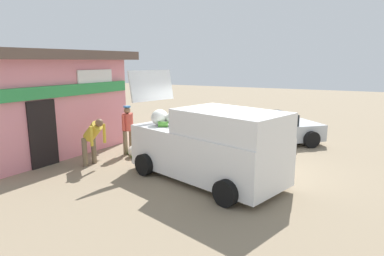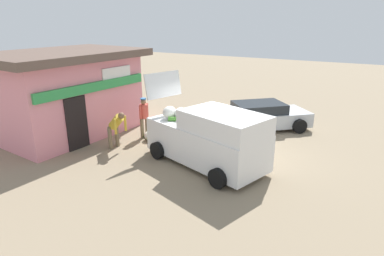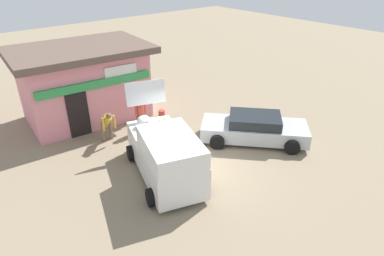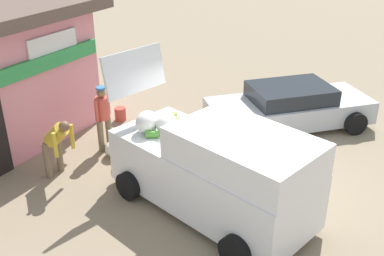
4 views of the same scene
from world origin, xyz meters
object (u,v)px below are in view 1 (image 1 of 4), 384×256
Objects in this scene: paint_bucket at (140,137)px; delivery_van at (210,145)px; storefront_bar at (34,101)px; unloaded_banana_pile at (136,151)px; parked_sedan at (263,130)px; vendor_standing at (128,127)px; customer_bending at (93,137)px.

delivery_van is at bearing -123.67° from paint_bucket.
delivery_van is at bearing -90.68° from storefront_bar.
unloaded_banana_pile is (0.96, -3.51, -1.61)m from storefront_bar.
storefront_bar is 3.98m from unloaded_banana_pile.
delivery_van is at bearing 176.61° from parked_sedan.
storefront_bar is 1.46× the size of parked_sedan.
delivery_van is 3.37m from unloaded_banana_pile.
storefront_bar is 3.94× the size of vendor_standing.
vendor_standing is at bearing 67.04° from unloaded_banana_pile.
paint_bucket is at bearing 31.10° from unloaded_banana_pile.
storefront_bar is 8.26m from parked_sedan.
delivery_van is 3.77m from vendor_standing.
vendor_standing reaches higher than paint_bucket.
storefront_bar reaches higher than unloaded_banana_pile.
customer_bending is at bearing 95.60° from delivery_van.
customer_bending reaches higher than paint_bucket.
parked_sedan reaches higher than paint_bucket.
customer_bending is at bearing -98.40° from storefront_bar.
unloaded_banana_pile is at bearing -74.66° from storefront_bar.
vendor_standing is at bearing -159.15° from paint_bucket.
paint_bucket is at bearing 8.90° from customer_bending.
customer_bending is (-0.36, 3.66, -0.06)m from delivery_van.
parked_sedan is at bearing -39.02° from customer_bending.
vendor_standing is at bearing -69.25° from storefront_bar.
storefront_bar is at bearing 137.41° from paint_bucket.
vendor_standing reaches higher than customer_bending.
delivery_van is 1.07× the size of parked_sedan.
paint_bucket is at bearing 20.85° from vendor_standing.
storefront_bar is 1.37× the size of delivery_van.
parked_sedan is 11.70× the size of paint_bucket.
customer_bending is 1.67m from unloaded_banana_pile.
delivery_van is 4.51m from parked_sedan.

